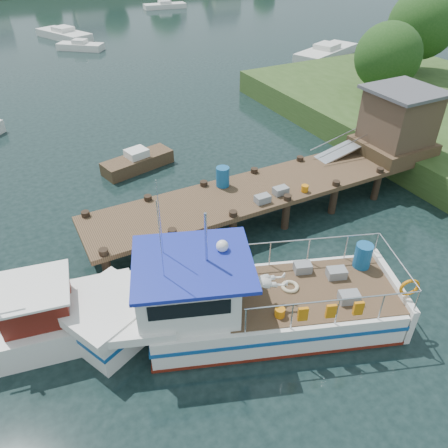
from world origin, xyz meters
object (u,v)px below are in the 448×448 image
lobster_boat (231,304)px  moored_d (64,34)px  dock (355,146)px  work_boat (12,327)px  moored_b (80,46)px  moored_c (326,52)px  moored_far (165,6)px  moored_rowboat (138,162)px

lobster_boat → moored_d: (3.38, 43.99, -0.50)m
dock → lobster_boat: lobster_boat is taller
work_boat → moored_b: bearing=84.3°
moored_c → work_boat: bearing=-154.8°
moored_c → dock: bearing=-137.9°
dock → moored_far: dock is taller
work_boat → moored_rowboat: 11.54m
dock → moored_c: size_ratio=2.10×
moored_b → moored_c: size_ratio=0.56×
dock → lobster_boat: bearing=-151.3°
work_boat → moored_c: size_ratio=1.02×
dock → moored_rowboat: (-8.27, 6.68, -1.84)m
work_boat → moored_rowboat: bearing=62.7°
lobster_boat → work_boat: lobster_boat is taller
dock → moored_b: bearing=99.0°
moored_rowboat → moored_far: size_ratio=0.64×
moored_b → moored_d: size_ratio=0.60×
dock → lobster_boat: (-9.07, -4.97, -1.29)m
work_boat → moored_rowboat: size_ratio=2.09×
moored_far → moored_d: (-16.56, -12.72, 0.07)m
dock → moored_rowboat: bearing=141.1°
moored_rowboat → moored_far: bearing=83.3°
moored_d → moored_c: bearing=-36.8°
work_boat → moored_b: 37.05m
moored_rowboat → moored_far: 48.95m
lobster_boat → moored_rowboat: size_ratio=2.74×
dock → moored_rowboat: dock is taller
moored_d → lobster_boat: bearing=-87.7°
work_boat → moored_c: (29.75, 22.32, -0.23)m
moored_rowboat → moored_c: size_ratio=0.49×
moored_rowboat → moored_d: bearing=101.8°
moored_rowboat → moored_b: 26.66m
dock → moored_d: (-5.68, 39.01, -1.80)m
work_boat → dock: bearing=19.3°
moored_rowboat → moored_b: moored_rowboat is taller
dock → moored_c: (14.50, 19.82, -1.80)m
lobster_boat → dock: bearing=48.7°
dock → moored_b: (-5.26, 33.17, -1.87)m
work_boat → moored_c: bearing=46.9°
work_boat → moored_b: (9.99, 35.67, -0.31)m
lobster_boat → moored_c: size_ratio=1.34×
dock → work_boat: size_ratio=2.04×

